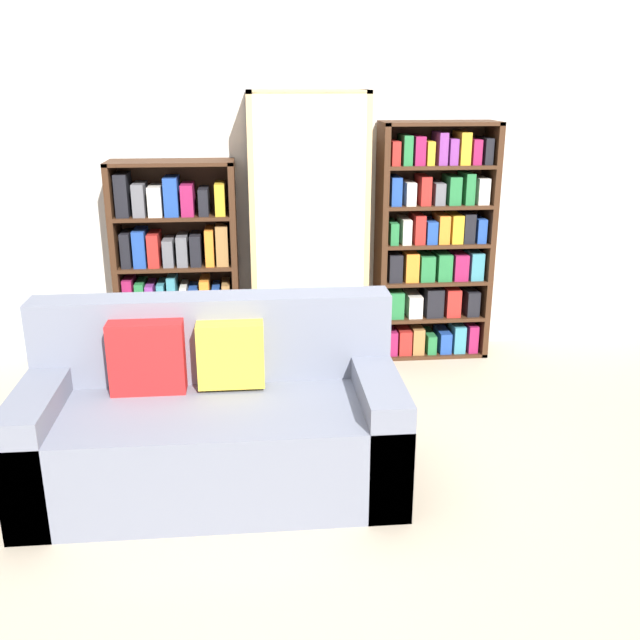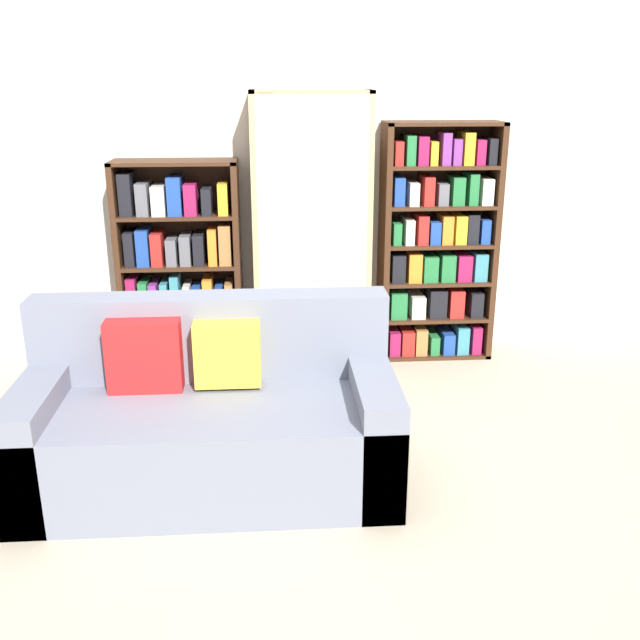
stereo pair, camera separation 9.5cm
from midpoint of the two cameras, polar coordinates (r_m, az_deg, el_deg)
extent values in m
plane|color=tan|center=(3.40, -0.40, -15.61)|extent=(16.00, 16.00, 0.00)
cube|color=beige|center=(5.08, -2.73, 12.28)|extent=(6.76, 0.06, 2.70)
cube|color=slate|center=(3.56, -9.18, -9.83)|extent=(1.79, 0.82, 0.46)
cube|color=slate|center=(3.66, -9.26, -1.34)|extent=(1.79, 0.20, 0.44)
cube|color=slate|center=(3.68, -21.83, -9.00)|extent=(0.20, 0.82, 0.58)
cube|color=slate|center=(3.56, 3.77, -8.50)|extent=(0.20, 0.82, 0.58)
cube|color=red|center=(3.56, -14.42, -2.94)|extent=(0.36, 0.12, 0.36)
cube|color=gold|center=(3.52, -7.93, -2.77)|extent=(0.32, 0.12, 0.32)
cube|color=#3D2314|center=(5.07, -16.37, 4.13)|extent=(0.04, 0.32, 1.41)
cube|color=#3D2314|center=(4.98, -7.37, 4.48)|extent=(0.04, 0.32, 1.41)
cube|color=#3D2314|center=(4.89, -12.46, 12.20)|extent=(0.83, 0.32, 0.02)
cube|color=#3D2314|center=(5.22, -11.41, -3.07)|extent=(0.83, 0.32, 0.02)
cube|color=#3D2314|center=(5.16, -11.73, 4.74)|extent=(0.83, 0.01, 1.41)
cube|color=#3D2314|center=(5.10, -11.66, 0.61)|extent=(0.75, 0.32, 0.02)
cube|color=#3D2314|center=(5.01, -11.91, 4.32)|extent=(0.75, 0.32, 0.02)
cube|color=#3D2314|center=(4.94, -12.17, 8.14)|extent=(0.75, 0.32, 0.02)
cube|color=black|center=(5.20, -14.74, -1.65)|extent=(0.10, 0.24, 0.28)
cube|color=#1E4293|center=(5.19, -13.13, -1.84)|extent=(0.13, 0.24, 0.23)
cube|color=black|center=(5.16, -11.51, -1.57)|extent=(0.10, 0.24, 0.28)
cube|color=beige|center=(5.15, -9.93, -1.61)|extent=(0.11, 0.24, 0.26)
cube|color=orange|center=(5.15, -8.25, -1.83)|extent=(0.12, 0.24, 0.21)
cube|color=#8E1947|center=(5.10, -15.46, 1.95)|extent=(0.06, 0.24, 0.26)
cube|color=#237038|center=(5.09, -14.58, 1.83)|extent=(0.06, 0.24, 0.23)
cube|color=#7A3384|center=(5.08, -13.84, 1.77)|extent=(0.05, 0.24, 0.21)
cube|color=teal|center=(5.07, -13.02, 1.83)|extent=(0.05, 0.24, 0.22)
cube|color=teal|center=(5.06, -12.21, 2.12)|extent=(0.06, 0.24, 0.27)
cube|color=beige|center=(5.06, -11.30, 1.78)|extent=(0.05, 0.24, 0.20)
cube|color=#1E4293|center=(5.05, -10.54, 1.72)|extent=(0.07, 0.24, 0.18)
cube|color=orange|center=(5.04, -9.69, 2.05)|extent=(0.06, 0.24, 0.24)
cube|color=#1E4293|center=(5.04, -8.81, 1.79)|extent=(0.05, 0.24, 0.18)
cube|color=olive|center=(5.03, -8.03, 1.93)|extent=(0.05, 0.24, 0.21)
cube|color=black|center=(5.02, -15.67, 5.55)|extent=(0.06, 0.24, 0.23)
cube|color=#1E4293|center=(5.00, -14.67, 5.68)|extent=(0.08, 0.24, 0.25)
cube|color=#AD231E|center=(4.99, -13.62, 5.59)|extent=(0.07, 0.24, 0.22)
cube|color=#5B5B60|center=(4.98, -12.50, 5.41)|extent=(0.07, 0.24, 0.18)
cube|color=#5B5B60|center=(4.97, -11.44, 5.58)|extent=(0.07, 0.24, 0.20)
cube|color=black|center=(4.96, -10.41, 5.65)|extent=(0.07, 0.24, 0.21)
cube|color=orange|center=(4.95, -9.34, 5.89)|extent=(0.06, 0.24, 0.24)
cube|color=olive|center=(4.94, -8.36, 6.08)|extent=(0.08, 0.24, 0.27)
cube|color=black|center=(4.95, -15.99, 9.64)|extent=(0.08, 0.24, 0.28)
cube|color=#5B5B60|center=(4.94, -14.73, 9.35)|extent=(0.08, 0.24, 0.21)
cube|color=beige|center=(4.93, -13.51, 9.30)|extent=(0.09, 0.24, 0.19)
cube|color=#1E4293|center=(4.91, -12.30, 9.70)|extent=(0.09, 0.24, 0.25)
cube|color=#8E1947|center=(4.90, -11.07, 9.49)|extent=(0.08, 0.24, 0.21)
cube|color=black|center=(4.89, -9.82, 9.38)|extent=(0.06, 0.24, 0.18)
cube|color=gold|center=(4.88, -8.54, 9.62)|extent=(0.06, 0.24, 0.21)
cube|color=tan|center=(4.91, -5.95, 6.98)|extent=(0.04, 0.36, 1.85)
cube|color=tan|center=(4.96, 2.91, 7.17)|extent=(0.04, 0.36, 1.85)
cube|color=tan|center=(4.82, -1.59, 17.80)|extent=(0.80, 0.36, 0.02)
cube|color=tan|center=(5.18, -1.41, -2.86)|extent=(0.80, 0.36, 0.02)
cube|color=tan|center=(5.09, -1.64, 7.49)|extent=(0.80, 0.01, 1.85)
cube|color=silver|center=(4.75, -1.35, 6.67)|extent=(0.72, 0.01, 1.83)
cube|color=tan|center=(5.08, -1.44, 0.43)|extent=(0.72, 0.32, 0.02)
cube|color=tan|center=(4.99, -1.47, 3.71)|extent=(0.72, 0.32, 0.02)
cube|color=tan|center=(4.92, -1.50, 7.10)|extent=(0.72, 0.32, 0.02)
cube|color=tan|center=(4.87, -1.53, 10.57)|extent=(0.72, 0.32, 0.02)
cube|color=tan|center=(4.84, -1.56, 14.10)|extent=(0.72, 0.32, 0.02)
cylinder|color=silver|center=(5.15, -3.93, -2.40)|extent=(0.01, 0.01, 0.09)
cone|color=silver|center=(5.11, -3.95, -1.40)|extent=(0.09, 0.09, 0.11)
cylinder|color=silver|center=(5.16, -1.42, -2.29)|extent=(0.01, 0.01, 0.09)
cone|color=silver|center=(5.13, -1.43, -1.30)|extent=(0.09, 0.09, 0.11)
cylinder|color=silver|center=(5.20, 1.06, -2.14)|extent=(0.01, 0.01, 0.09)
cone|color=silver|center=(5.16, 1.06, -1.15)|extent=(0.09, 0.09, 0.11)
cylinder|color=silver|center=(5.06, -4.65, 0.95)|extent=(0.01, 0.01, 0.08)
cone|color=silver|center=(5.03, -4.68, 1.96)|extent=(0.08, 0.08, 0.10)
cylinder|color=silver|center=(5.04, -3.36, 0.92)|extent=(0.01, 0.01, 0.08)
cone|color=silver|center=(5.01, -3.38, 1.93)|extent=(0.08, 0.08, 0.10)
cylinder|color=silver|center=(5.05, -2.08, 0.97)|extent=(0.01, 0.01, 0.08)
cone|color=silver|center=(5.02, -2.09, 1.99)|extent=(0.08, 0.08, 0.10)
cylinder|color=silver|center=(5.06, -0.81, 1.02)|extent=(0.01, 0.01, 0.08)
cone|color=silver|center=(5.03, -0.81, 2.03)|extent=(0.08, 0.08, 0.10)
cylinder|color=silver|center=(5.08, 0.46, 1.09)|extent=(0.01, 0.01, 0.08)
cone|color=silver|center=(5.05, 0.46, 2.10)|extent=(0.08, 0.08, 0.10)
cylinder|color=silver|center=(5.09, 1.72, 1.13)|extent=(0.01, 0.01, 0.08)
cone|color=silver|center=(5.07, 1.73, 2.14)|extent=(0.08, 0.08, 0.10)
cylinder|color=silver|center=(4.95, -4.41, 4.20)|extent=(0.01, 0.01, 0.09)
cone|color=silver|center=(4.92, -4.43, 5.29)|extent=(0.09, 0.09, 0.11)
cylinder|color=silver|center=(4.97, -2.45, 4.30)|extent=(0.01, 0.01, 0.09)
cone|color=silver|center=(4.95, -2.47, 5.39)|extent=(0.09, 0.09, 0.11)
cylinder|color=silver|center=(5.00, -0.51, 4.40)|extent=(0.01, 0.01, 0.09)
cone|color=silver|center=(4.97, -0.52, 5.48)|extent=(0.09, 0.09, 0.11)
cylinder|color=silver|center=(4.99, 1.45, 4.38)|extent=(0.01, 0.01, 0.09)
cone|color=silver|center=(4.97, 1.46, 5.47)|extent=(0.09, 0.09, 0.11)
cylinder|color=silver|center=(4.89, -4.16, 7.62)|extent=(0.01, 0.01, 0.08)
cone|color=silver|center=(4.87, -4.19, 8.69)|extent=(0.09, 0.09, 0.10)
cylinder|color=silver|center=(4.93, -1.52, 7.75)|extent=(0.01, 0.01, 0.08)
cone|color=silver|center=(4.91, -1.53, 8.82)|extent=(0.09, 0.09, 0.10)
cylinder|color=silver|center=(4.93, 1.14, 7.76)|extent=(0.01, 0.01, 0.08)
cone|color=silver|center=(4.91, 1.15, 8.82)|extent=(0.09, 0.09, 0.10)
cylinder|color=silver|center=(4.86, -4.79, 11.06)|extent=(0.01, 0.01, 0.07)
cone|color=silver|center=(4.85, -4.82, 11.99)|extent=(0.09, 0.09, 0.09)
cylinder|color=silver|center=(4.85, -3.16, 11.09)|extent=(0.01, 0.01, 0.07)
cone|color=silver|center=(4.84, -3.18, 12.02)|extent=(0.09, 0.09, 0.09)
cylinder|color=silver|center=(4.88, -1.55, 11.15)|extent=(0.01, 0.01, 0.07)
cone|color=silver|center=(4.87, -1.55, 12.08)|extent=(0.09, 0.09, 0.09)
cylinder|color=silver|center=(4.85, 0.11, 11.12)|extent=(0.01, 0.01, 0.07)
cone|color=silver|center=(4.84, 0.11, 12.05)|extent=(0.09, 0.09, 0.09)
cylinder|color=silver|center=(4.89, 1.69, 11.17)|extent=(0.01, 0.01, 0.07)
cone|color=silver|center=(4.88, 1.70, 12.10)|extent=(0.09, 0.09, 0.09)
cylinder|color=silver|center=(4.82, -5.03, 14.68)|extent=(0.01, 0.01, 0.09)
cone|color=silver|center=(4.82, -5.06, 15.81)|extent=(0.08, 0.08, 0.11)
cylinder|color=silver|center=(4.83, -3.65, 14.72)|extent=(0.01, 0.01, 0.09)
cone|color=silver|center=(4.83, -3.67, 15.85)|extent=(0.08, 0.08, 0.11)
cylinder|color=silver|center=(4.83, -2.26, 14.74)|extent=(0.01, 0.01, 0.09)
cone|color=silver|center=(4.82, -2.27, 15.87)|extent=(0.08, 0.08, 0.11)
cylinder|color=silver|center=(4.83, -0.87, 14.75)|extent=(0.01, 0.01, 0.09)
cone|color=silver|center=(4.82, -0.87, 15.88)|extent=(0.08, 0.08, 0.11)
cylinder|color=silver|center=(4.83, 0.52, 14.75)|extent=(0.01, 0.01, 0.09)
cone|color=silver|center=(4.83, 0.52, 15.89)|extent=(0.08, 0.08, 0.11)
cylinder|color=silver|center=(4.85, 1.88, 14.76)|extent=(0.01, 0.01, 0.09)
cone|color=silver|center=(4.85, 1.90, 15.89)|extent=(0.08, 0.08, 0.11)
cube|color=#3D2314|center=(5.02, 4.34, 6.11)|extent=(0.04, 0.32, 1.65)
cube|color=#3D2314|center=(5.20, 12.65, 6.15)|extent=(0.04, 0.32, 1.65)
cube|color=#3D2314|center=(4.99, 9.03, 15.30)|extent=(0.80, 0.32, 0.02)
cube|color=#3D2314|center=(5.33, 8.15, -2.42)|extent=(0.80, 0.32, 0.02)
cube|color=#3D2314|center=(5.24, 8.17, 6.51)|extent=(0.80, 0.01, 1.65)
cube|color=#3D2314|center=(5.24, 8.29, 0.43)|extent=(0.72, 0.32, 0.02)
cube|color=#3D2314|center=(5.16, 8.42, 3.25)|extent=(0.72, 0.32, 0.02)
cube|color=#3D2314|center=(5.10, 8.57, 6.15)|extent=(0.72, 0.32, 0.02)
cube|color=#3D2314|center=(5.05, 8.71, 9.11)|extent=(0.72, 0.32, 0.02)
cube|color=#3D2314|center=(5.01, 8.86, 12.12)|extent=(0.72, 0.32, 0.02)
cube|color=#8E1947|center=(5.23, 5.06, -1.56)|extent=(0.08, 0.24, 0.18)
cube|color=#AD231E|center=(5.24, 6.10, -1.51)|extent=(0.09, 0.24, 0.18)
cube|color=olive|center=(5.26, 7.14, -1.41)|extent=(0.08, 0.24, 0.19)
cube|color=#237038|center=(5.29, 8.17, -1.65)|extent=(0.06, 0.24, 0.14)
cube|color=#1E4293|center=(5.31, 9.25, -1.53)|extent=(0.08, 0.24, 0.15)
cube|color=teal|center=(5.33, 10.32, -1.25)|extent=(0.08, 0.24, 0.20)
cube|color=#8E1947|center=(5.36, 11.35, -1.20)|extent=(0.07, 0.24, 0.20)
cube|color=#237038|center=(5.14, 5.37, 1.44)|extent=(0.11, 0.24, 0.19)
cube|color=beige|center=(5.17, 6.89, 1.30)|extent=(0.10, 0.24, 0.16)
cube|color=black|center=(5.20, 8.41, 1.59)|extent=(0.12, 0.24, 0.20)
cube|color=#AD231E|center=(5.23, 9.85, 1.60)|extent=(0.10, 0.24, 0.20)
cube|color=black|center=(5.27, 11.35, 1.53)|extent=(0.09, 0.24, 0.18)
cube|color=black|center=(5.06, 5.33, 4.35)|extent=(0.09, 0.24, 0.19)
cube|color=orange|center=(5.09, 6.62, 4.41)|extent=(0.09, 0.24, 0.20)
cube|color=#237038|center=(5.11, 7.83, 4.31)|extent=(0.10, 0.24, 0.18)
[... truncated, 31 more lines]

